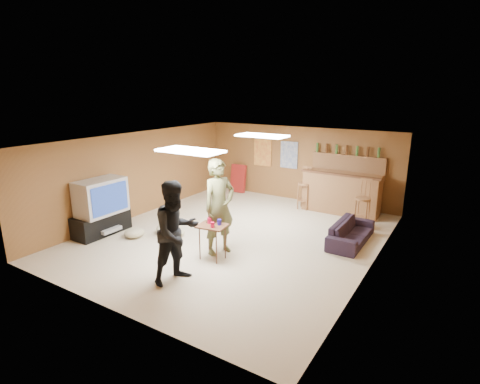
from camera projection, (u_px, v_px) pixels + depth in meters
The scene contains 32 objects.
ground at pixel (235, 236), 8.56m from camera, with size 7.00×7.00×0.00m, color #C0AF93.
ceiling at pixel (235, 140), 7.98m from camera, with size 6.00×7.00×0.02m, color silver.
wall_back at pixel (299, 164), 11.14m from camera, with size 6.00×0.02×2.20m, color brown.
wall_front at pixel (105, 243), 5.41m from camera, with size 6.00×0.02×2.20m, color brown.
wall_left at pixel (139, 174), 9.80m from camera, with size 0.02×7.00×2.20m, color brown.
wall_right at pixel (375, 212), 6.74m from camera, with size 0.02×7.00×2.20m, color brown.
tv_stand at pixel (102, 223), 8.66m from camera, with size 0.55×1.30×0.50m, color black.
dvd_box at pixel (108, 229), 8.57m from camera, with size 0.35×0.50×0.08m, color #B2B2B7.
tv_body at pixel (101, 197), 8.45m from camera, with size 0.60×1.10×0.80m, color #B2B2B7.
tv_screen at pixel (110, 199), 8.29m from camera, with size 0.02×0.95×0.65m, color navy.
bar_counter at pixel (341, 193), 10.07m from camera, with size 2.00×0.60×1.10m, color brown.
bar_lip at pixel (340, 175), 9.72m from camera, with size 2.10×0.12×0.05m, color #462616.
bar_shelf at pixel (349, 156), 10.18m from camera, with size 2.00×0.18×0.05m, color brown.
bar_backing at pixel (348, 166), 10.28m from camera, with size 2.00×0.14×0.60m, color brown.
poster_left at pixel (263, 152), 11.65m from camera, with size 0.60×0.03×0.85m, color #BF3F26.
poster_right at pixel (289, 155), 11.19m from camera, with size 0.55×0.03×0.80m, color #334C99.
folding_chair_stack at pixel (238, 178), 12.17m from camera, with size 0.50×0.14×0.90m, color maroon.
ceiling_panel_front at pixel (190, 151), 6.76m from camera, with size 1.20×0.60×0.04m, color white.
ceiling_panel_back at pixel (262, 136), 8.97m from camera, with size 1.20×0.60×0.04m, color white.
person_olive at pixel (219, 207), 7.46m from camera, with size 0.71×0.47×1.95m, color brown.
person_black at pixel (176, 232), 6.35m from camera, with size 0.88×0.68×1.80m, color black.
sofa at pixel (351, 232), 8.14m from camera, with size 1.62×0.63×0.47m, color black.
tray_table at pixel (212, 242), 7.32m from camera, with size 0.54×0.44×0.71m, color #462616.
cup_red_near at pixel (209, 221), 7.31m from camera, with size 0.09×0.09×0.12m, color red.
cup_red_far at pixel (213, 225), 7.10m from camera, with size 0.08×0.08×0.10m, color red.
cup_blue at pixel (219, 222), 7.23m from camera, with size 0.08×0.08×0.11m, color #1D1596.
bar_stool_left at pixel (304, 190), 10.39m from camera, with size 0.35×0.35×1.10m, color brown, non-canonical shape.
bar_stool_right at pixel (363, 204), 8.96m from camera, with size 0.38×0.38×1.19m, color brown, non-canonical shape.
cushion_near_tv at pixel (169, 228), 8.66m from camera, with size 0.60×0.60×0.27m, color tan.
cushion_mid at pixel (176, 233), 8.53m from camera, with size 0.39×0.39×0.18m, color tan.
cushion_far at pixel (134, 233), 8.48m from camera, with size 0.45×0.45×0.20m, color tan.
bottle_row at pixel (347, 150), 10.16m from camera, with size 1.76×0.08×0.26m, color #3F7233, non-canonical shape.
Camera 1 is at (4.32, -6.72, 3.24)m, focal length 28.00 mm.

